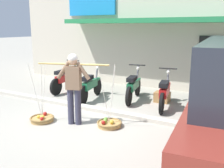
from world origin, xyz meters
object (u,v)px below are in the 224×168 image
(fruit_vendor, at_px, (74,84))
(wooden_crate, at_px, (162,97))
(motorcycle_nearest_shop, at_px, (66,79))
(motorcycle_third_in_row, at_px, (133,87))
(fruit_basket_left_side, at_px, (109,123))
(motorcycle_second_in_row, at_px, (90,86))
(fruit_basket_right_side, at_px, (42,118))
(motorcycle_end_of_row, at_px, (165,92))

(fruit_vendor, xyz_separation_m, wooden_crate, (1.23, 2.80, -0.82))
(motorcycle_nearest_shop, bearing_deg, motorcycle_third_in_row, 2.78)
(fruit_vendor, bearing_deg, motorcycle_nearest_shop, 132.93)
(motorcycle_third_in_row, bearing_deg, motorcycle_nearest_shop, -177.22)
(fruit_basket_left_side, relative_size, motorcycle_nearest_shop, 0.80)
(motorcycle_second_in_row, bearing_deg, fruit_basket_right_side, -88.51)
(fruit_basket_right_side, xyz_separation_m, motorcycle_second_in_row, (-0.06, 2.22, 0.38))
(fruit_vendor, relative_size, motorcycle_second_in_row, 0.94)
(motorcycle_nearest_shop, bearing_deg, fruit_basket_right_side, -61.89)
(motorcycle_third_in_row, distance_m, motorcycle_end_of_row, 1.11)
(motorcycle_nearest_shop, distance_m, motorcycle_end_of_row, 3.70)
(fruit_basket_left_side, distance_m, wooden_crate, 2.57)
(fruit_basket_left_side, height_order, wooden_crate, fruit_basket_left_side)
(motorcycle_second_in_row, xyz_separation_m, motorcycle_end_of_row, (2.33, 0.35, 0.00))
(motorcycle_nearest_shop, xyz_separation_m, motorcycle_end_of_row, (3.70, -0.09, 0.00))
(fruit_basket_right_side, bearing_deg, fruit_basket_left_side, 18.36)
(motorcycle_third_in_row, height_order, motorcycle_end_of_row, same)
(fruit_basket_left_side, distance_m, fruit_basket_right_side, 1.69)
(fruit_basket_left_side, xyz_separation_m, motorcycle_third_in_row, (-0.42, 2.26, 0.37))
(motorcycle_third_in_row, height_order, wooden_crate, motorcycle_third_in_row)
(motorcycle_second_in_row, bearing_deg, motorcycle_nearest_shop, 161.92)
(fruit_basket_left_side, distance_m, motorcycle_second_in_row, 2.40)
(motorcycle_third_in_row, xyz_separation_m, motorcycle_end_of_row, (1.09, -0.22, 0.00))
(motorcycle_second_in_row, distance_m, wooden_crate, 2.28)
(motorcycle_third_in_row, xyz_separation_m, wooden_crate, (0.85, 0.28, -0.29))
(motorcycle_end_of_row, distance_m, wooden_crate, 0.62)
(motorcycle_third_in_row, bearing_deg, fruit_basket_left_side, -79.43)
(wooden_crate, bearing_deg, motorcycle_end_of_row, -64.37)
(fruit_basket_right_side, bearing_deg, fruit_vendor, 18.47)
(motorcycle_nearest_shop, distance_m, wooden_crate, 3.50)
(fruit_basket_left_side, xyz_separation_m, motorcycle_nearest_shop, (-3.03, 2.13, 0.37))
(motorcycle_second_in_row, distance_m, motorcycle_end_of_row, 2.36)
(fruit_vendor, distance_m, fruit_basket_right_side, 1.24)
(fruit_vendor, height_order, motorcycle_nearest_shop, fruit_vendor)
(fruit_vendor, xyz_separation_m, motorcycle_second_in_row, (-0.86, 1.95, -0.52))
(fruit_basket_left_side, bearing_deg, motorcycle_third_in_row, 100.57)
(fruit_basket_left_side, bearing_deg, motorcycle_nearest_shop, 144.91)
(motorcycle_second_in_row, bearing_deg, motorcycle_end_of_row, 8.65)
(fruit_basket_right_side, relative_size, motorcycle_nearest_shop, 0.80)
(motorcycle_end_of_row, bearing_deg, fruit_vendor, -122.56)
(motorcycle_end_of_row, bearing_deg, motorcycle_third_in_row, 168.72)
(wooden_crate, bearing_deg, fruit_vendor, -113.82)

